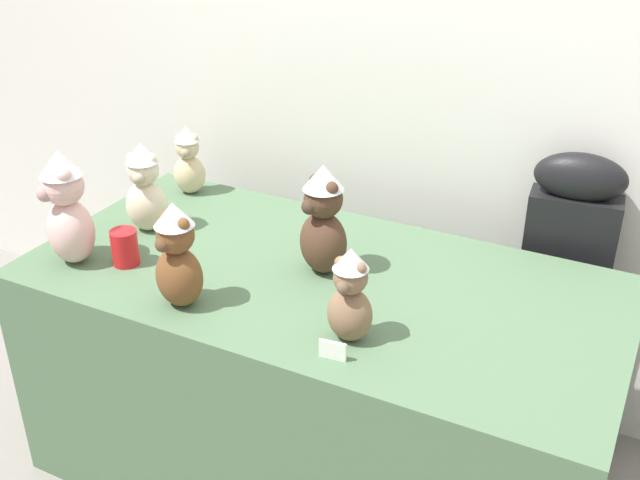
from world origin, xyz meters
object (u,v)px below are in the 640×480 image
at_px(teddy_bear_sand, 188,161).
at_px(teddy_bear_cream, 145,188).
at_px(teddy_bear_mocha, 350,296).
at_px(teddy_bear_blush, 66,209).
at_px(display_table, 320,380).
at_px(teddy_bear_chestnut, 177,256).
at_px(teddy_bear_cocoa, 323,221).
at_px(instrument_case, 559,300).
at_px(party_cup_red, 125,247).

distance_m(teddy_bear_sand, teddy_bear_cream, 0.31).
bearing_deg(teddy_bear_sand, teddy_bear_cream, -105.58).
height_order(teddy_bear_cream, teddy_bear_mocha, teddy_bear_cream).
relative_size(teddy_bear_sand, teddy_bear_blush, 0.70).
relative_size(display_table, teddy_bear_chestnut, 5.70).
relative_size(display_table, teddy_bear_blush, 4.91).
bearing_deg(teddy_bear_cocoa, display_table, -50.61).
bearing_deg(display_table, teddy_bear_chestnut, -131.75).
height_order(display_table, teddy_bear_chestnut, teddy_bear_chestnut).
xyz_separation_m(teddy_bear_sand, teddy_bear_cocoa, (0.68, -0.29, 0.04)).
bearing_deg(teddy_bear_chestnut, teddy_bear_sand, 134.73).
height_order(teddy_bear_sand, teddy_bear_cocoa, teddy_bear_cocoa).
distance_m(teddy_bear_chestnut, teddy_bear_cream, 0.49).
height_order(display_table, teddy_bear_blush, teddy_bear_blush).
bearing_deg(teddy_bear_cocoa, teddy_bear_sand, -176.10).
distance_m(teddy_bear_chestnut, teddy_bear_blush, 0.44).
distance_m(instrument_case, teddy_bear_blush, 1.60).
bearing_deg(teddy_bear_cream, teddy_bear_blush, -124.74).
bearing_deg(teddy_bear_chestnut, teddy_bear_blush, -175.43).
relative_size(teddy_bear_sand, teddy_bear_cocoa, 0.75).
relative_size(teddy_bear_cream, teddy_bear_mocha, 1.15).
relative_size(teddy_bear_chestnut, teddy_bear_sand, 1.22).
xyz_separation_m(teddy_bear_blush, party_cup_red, (0.15, 0.06, -0.12)).
distance_m(teddy_bear_cocoa, teddy_bear_cream, 0.63).
height_order(teddy_bear_sand, teddy_bear_mocha, teddy_bear_mocha).
bearing_deg(party_cup_red, teddy_bear_cocoa, 22.92).
relative_size(teddy_bear_chestnut, teddy_bear_cream, 1.02).
bearing_deg(teddy_bear_cream, party_cup_red, -89.41).
xyz_separation_m(teddy_bear_sand, teddy_bear_mocha, (0.90, -0.57, 0.01)).
relative_size(teddy_bear_sand, teddy_bear_mocha, 0.96).
relative_size(teddy_bear_cocoa, teddy_bear_cream, 1.12).
relative_size(teddy_bear_cocoa, teddy_bear_mocha, 1.29).
height_order(teddy_bear_mocha, teddy_bear_blush, teddy_bear_blush).
distance_m(instrument_case, teddy_bear_mocha, 0.97).
bearing_deg(teddy_bear_mocha, teddy_bear_blush, -178.09).
xyz_separation_m(teddy_bear_cream, teddy_bear_mocha, (0.85, -0.26, -0.02)).
bearing_deg(instrument_case, party_cup_red, -152.86).
height_order(teddy_bear_cream, teddy_bear_blush, teddy_bear_blush).
xyz_separation_m(display_table, party_cup_red, (-0.55, -0.20, 0.43)).
bearing_deg(instrument_case, teddy_bear_cream, -162.44).
xyz_separation_m(teddy_bear_chestnut, party_cup_red, (-0.28, 0.11, -0.09)).
distance_m(teddy_bear_chestnut, teddy_bear_sand, 0.75).
distance_m(display_table, party_cup_red, 0.73).
bearing_deg(teddy_bear_mocha, party_cup_red, 177.64).
height_order(teddy_bear_mocha, party_cup_red, teddy_bear_mocha).
relative_size(teddy_bear_chestnut, teddy_bear_mocha, 1.17).
bearing_deg(teddy_bear_chestnut, teddy_bear_mocha, 18.23).
bearing_deg(teddy_bear_cream, teddy_bear_cocoa, -19.19).
bearing_deg(party_cup_red, teddy_bear_mocha, -3.68).
distance_m(teddy_bear_cream, teddy_bear_blush, 0.28).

